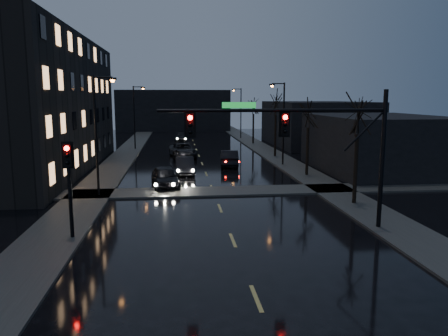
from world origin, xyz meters
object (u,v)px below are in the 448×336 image
object	(u,v)px
oncoming_car_c	(183,150)
oncoming_car_d	(181,137)
lead_car	(229,158)
oncoming_car_b	(185,166)
oncoming_car_a	(165,177)

from	to	relation	value
oncoming_car_c	oncoming_car_d	size ratio (longest dim) A/B	1.23
oncoming_car_c	lead_car	world-z (taller)	oncoming_car_c
oncoming_car_c	oncoming_car_d	xyz separation A→B (m)	(0.02, 17.65, -0.12)
oncoming_car_b	oncoming_car_c	distance (m)	10.81
oncoming_car_d	oncoming_car_a	bearing A→B (deg)	-90.72
oncoming_car_a	oncoming_car_c	bearing A→B (deg)	76.95
oncoming_car_a	oncoming_car_d	distance (m)	34.20
oncoming_car_b	lead_car	size ratio (longest dim) A/B	0.93
oncoming_car_a	oncoming_car_d	xyz separation A→B (m)	(1.60, 34.16, -0.12)
oncoming_car_b	lead_car	bearing A→B (deg)	40.83
oncoming_car_b	oncoming_car_d	xyz separation A→B (m)	(0.02, 28.46, -0.06)
oncoming_car_a	oncoming_car_d	world-z (taller)	oncoming_car_a
oncoming_car_a	oncoming_car_c	distance (m)	16.58
oncoming_car_a	oncoming_car_b	size ratio (longest dim) A/B	1.05
oncoming_car_b	lead_car	distance (m)	5.98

